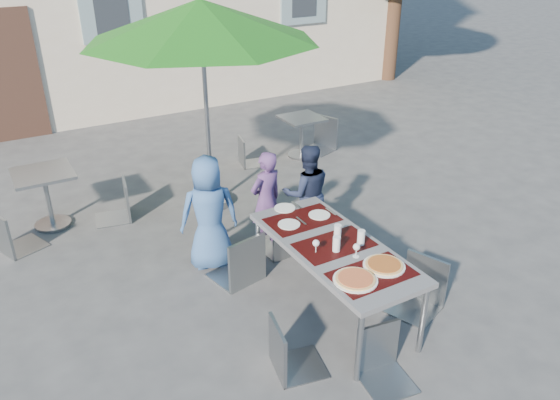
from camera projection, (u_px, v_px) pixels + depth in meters
ground at (368, 362)px, 4.72m from camera, size 90.00×90.00×0.00m
dining_table at (334, 250)px, 5.04m from camera, size 0.80×1.85×0.76m
pizza_near_left at (355, 279)px, 4.50m from camera, size 0.37×0.37×0.03m
pizza_near_right at (384, 265)px, 4.68m from camera, size 0.36×0.36×0.03m
glassware at (343, 239)px, 4.95m from camera, size 0.50×0.40×0.15m
place_settings at (298, 215)px, 5.50m from camera, size 0.63×0.54×0.01m
child_0 at (209, 213)px, 5.79m from camera, size 0.71×0.55×1.28m
child_1 at (266, 201)px, 6.17m from camera, size 0.48×0.37×1.18m
child_2 at (307, 193)px, 6.33m from camera, size 0.66×0.50×1.19m
chair_0 at (240, 230)px, 5.51m from camera, size 0.55×0.56×1.06m
chair_1 at (285, 205)px, 6.02m from camera, size 0.49×0.50×1.04m
chair_2 at (330, 216)px, 5.98m from camera, size 0.45×0.46×0.90m
chair_3 at (289, 319)px, 4.39m from camera, size 0.49×0.49×0.93m
chair_4 at (425, 256)px, 5.16m from camera, size 0.57×0.56×0.99m
chair_5 at (386, 327)px, 4.34m from camera, size 0.45×0.45×0.89m
patio_umbrella at (201, 22)px, 6.31m from camera, size 2.82×2.82×2.63m
cafe_table_0 at (46, 190)px, 6.64m from camera, size 0.68×0.68×0.73m
bg_chair_l_0 at (4, 207)px, 6.06m from camera, size 0.57×0.57×0.99m
bg_chair_r_0 at (115, 178)px, 6.79m from camera, size 0.50×0.50×0.96m
cafe_table_1 at (302, 132)px, 8.74m from camera, size 0.62×0.62×0.66m
bg_chair_l_1 at (247, 135)px, 8.38m from camera, size 0.45×0.45×0.85m
bg_chair_r_1 at (323, 114)px, 8.93m from camera, size 0.59×0.59×1.04m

